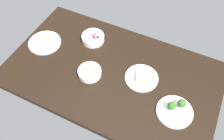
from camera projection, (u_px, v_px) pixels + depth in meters
The scene contains 6 objects.
dining_table at pixel (112, 74), 155.91cm from camera, with size 136.85×80.38×4.00cm, color black.
bowl_peas at pixel (90, 72), 151.31cm from camera, with size 15.13×15.13×5.28cm.
plate_sandwich at pixel (142, 77), 150.16cm from camera, with size 21.15×21.15×4.43cm.
plate_eggs at pixel (45, 42), 168.59cm from camera, with size 22.82×22.82×4.80cm.
plate_broccoli at pixel (175, 110), 135.87cm from camera, with size 21.09×21.09×8.19cm.
bowl_berries at pixel (93, 38), 169.03cm from camera, with size 16.13×16.13×6.35cm.
Camera 1 is at (-39.94, 81.98, 128.48)cm, focal length 38.21 mm.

